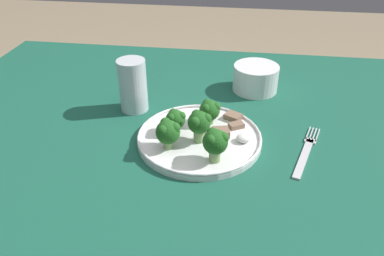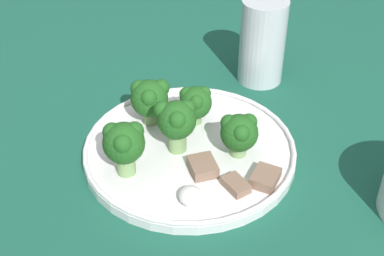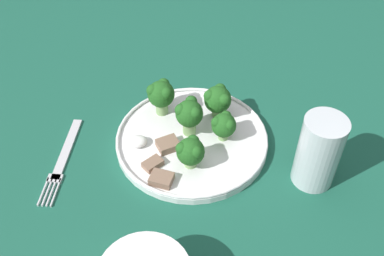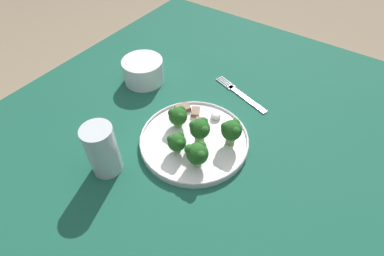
% 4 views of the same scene
% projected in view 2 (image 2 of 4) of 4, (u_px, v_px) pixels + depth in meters
% --- Properties ---
extents(table, '(1.31, 1.12, 0.77)m').
position_uv_depth(table, '(166.00, 194.00, 0.74)').
color(table, '#195642').
rests_on(table, ground_plane).
extents(dinner_plate, '(0.26, 0.26, 0.02)m').
position_uv_depth(dinner_plate, '(190.00, 150.00, 0.66)').
color(dinner_plate, white).
rests_on(dinner_plate, table).
extents(drinking_glass, '(0.07, 0.07, 0.13)m').
position_uv_depth(drinking_glass, '(262.00, 46.00, 0.78)').
color(drinking_glass, silver).
rests_on(drinking_glass, table).
extents(broccoli_floret_near_rim_left, '(0.05, 0.05, 0.07)m').
position_uv_depth(broccoli_floret_near_rim_left, '(124.00, 143.00, 0.60)').
color(broccoli_floret_near_rim_left, '#7FA866').
rests_on(broccoli_floret_near_rim_left, dinner_plate).
extents(broccoli_floret_center_left, '(0.05, 0.05, 0.06)m').
position_uv_depth(broccoli_floret_center_left, '(150.00, 98.00, 0.68)').
color(broccoli_floret_center_left, '#7FA866').
rests_on(broccoli_floret_center_left, dinner_plate).
extents(broccoli_floret_back_left, '(0.04, 0.04, 0.05)m').
position_uv_depth(broccoli_floret_back_left, '(196.00, 102.00, 0.68)').
color(broccoli_floret_back_left, '#7FA866').
rests_on(broccoli_floret_back_left, dinner_plate).
extents(broccoli_floret_front_left, '(0.05, 0.05, 0.07)m').
position_uv_depth(broccoli_floret_front_left, '(177.00, 120.00, 0.63)').
color(broccoli_floret_front_left, '#7FA866').
rests_on(broccoli_floret_front_left, dinner_plate).
extents(broccoli_floret_center_back, '(0.05, 0.05, 0.05)m').
position_uv_depth(broccoli_floret_center_back, '(240.00, 132.00, 0.63)').
color(broccoli_floret_center_back, '#7FA866').
rests_on(broccoli_floret_center_back, dinner_plate).
extents(meat_slice_front_slice, '(0.04, 0.03, 0.01)m').
position_uv_depth(meat_slice_front_slice, '(236.00, 185.00, 0.60)').
color(meat_slice_front_slice, '#846651').
rests_on(meat_slice_front_slice, dinner_plate).
extents(meat_slice_middle_slice, '(0.04, 0.04, 0.01)m').
position_uv_depth(meat_slice_middle_slice, '(203.00, 167.00, 0.62)').
color(meat_slice_middle_slice, '#846651').
rests_on(meat_slice_middle_slice, dinner_plate).
extents(meat_slice_rear_slice, '(0.04, 0.04, 0.01)m').
position_uv_depth(meat_slice_rear_slice, '(266.00, 178.00, 0.61)').
color(meat_slice_rear_slice, '#846651').
rests_on(meat_slice_rear_slice, dinner_plate).
extents(sauce_dollop, '(0.03, 0.03, 0.02)m').
position_uv_depth(sauce_dollop, '(191.00, 196.00, 0.58)').
color(sauce_dollop, white).
rests_on(sauce_dollop, dinner_plate).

